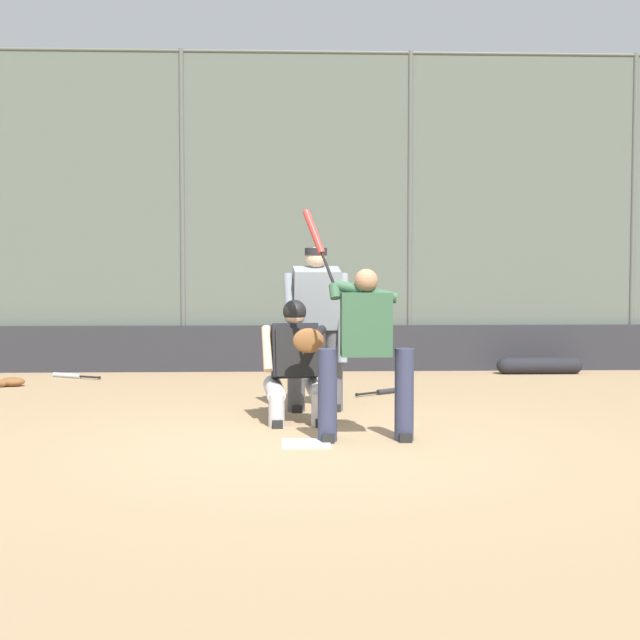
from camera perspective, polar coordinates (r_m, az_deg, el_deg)
name	(u,v)px	position (r m, az deg, el deg)	size (l,w,h in m)	color
ground_plane	(306,444)	(7.96, -0.90, -7.96)	(160.00, 160.00, 0.00)	#9E7F5B
home_plate_marker	(306,444)	(7.96, -0.90, -7.91)	(0.43, 0.43, 0.01)	white
backstop_fence	(297,206)	(13.86, -1.50, 7.34)	(17.68, 0.08, 4.93)	#515651
padding_wall	(297,348)	(13.77, -1.48, -1.82)	(17.24, 0.18, 0.70)	#28282D
bleachers_beyond	(197,336)	(16.09, -7.87, -1.04)	(12.32, 1.95, 1.16)	slate
batter_at_plate	(365,347)	(8.03, 2.89, -1.76)	(1.01, 0.59, 2.11)	#2D334C
catcher_behind_plate	(296,360)	(8.96, -1.56, -2.54)	(0.68, 0.79, 1.25)	#B7B7BC
umpire_home	(316,323)	(9.69, -0.27, -0.20)	(0.73, 0.48, 1.80)	#4C4C51
spare_bat_near_backstop	(71,376)	(13.38, -15.67, -3.45)	(0.78, 0.47, 0.07)	black
spare_bat_by_padding	(388,391)	(11.25, 4.39, -4.56)	(0.71, 0.53, 0.07)	black
fielding_glove_on_dirt	(11,382)	(12.62, -19.17, -3.77)	(0.34, 0.26, 0.12)	brown
equipment_bag_dugout_side	(539,366)	(13.79, 13.87, -2.85)	(1.30, 0.25, 0.25)	black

